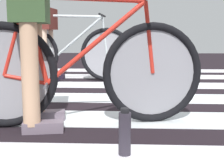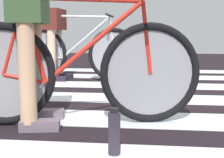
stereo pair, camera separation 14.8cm
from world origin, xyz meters
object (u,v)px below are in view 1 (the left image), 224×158
at_px(bicycle_2_of_2, 69,52).
at_px(water_bottle, 125,133).
at_px(bicycle_1_of_2, 80,70).
at_px(cyclist_2_of_2, 46,34).
at_px(cyclist_1_of_2, 32,33).

xyz_separation_m(bicycle_2_of_2, water_bottle, (0.77, -2.55, -0.26)).
height_order(bicycle_1_of_2, cyclist_2_of_2, cyclist_2_of_2).
distance_m(bicycle_2_of_2, water_bottle, 2.67).
bearing_deg(bicycle_2_of_2, cyclist_1_of_2, -82.69).
xyz_separation_m(cyclist_1_of_2, water_bottle, (0.62, -0.48, -0.52)).
distance_m(bicycle_2_of_2, cyclist_2_of_2, 0.39).
xyz_separation_m(cyclist_2_of_2, water_bottle, (1.08, -2.57, -0.51)).
relative_size(cyclist_2_of_2, water_bottle, 3.83).
relative_size(bicycle_1_of_2, cyclist_2_of_2, 1.77).
xyz_separation_m(bicycle_1_of_2, cyclist_1_of_2, (-0.31, -0.05, 0.25)).
bearing_deg(water_bottle, bicycle_1_of_2, 120.34).
relative_size(bicycle_1_of_2, water_bottle, 6.77).
distance_m(cyclist_1_of_2, cyclist_2_of_2, 2.13).
distance_m(bicycle_1_of_2, cyclist_2_of_2, 2.18).
bearing_deg(cyclist_1_of_2, bicycle_1_of_2, -0.00).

